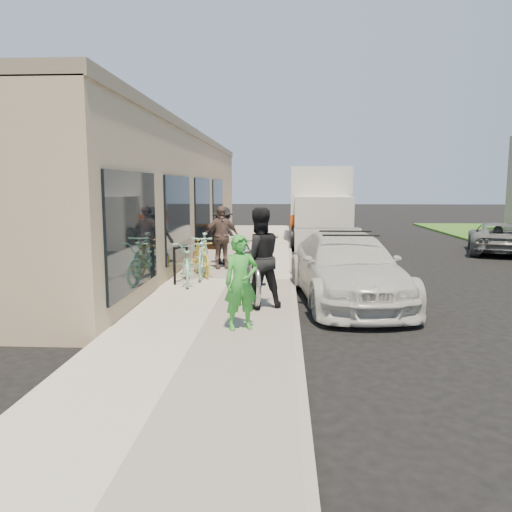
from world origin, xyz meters
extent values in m
plane|color=black|center=(0.00, 0.00, 0.00)|extent=(120.00, 120.00, 0.00)
cube|color=#B1AC9F|center=(-2.00, 3.00, 0.07)|extent=(3.00, 34.00, 0.15)
cube|color=gray|center=(-0.45, 3.00, 0.07)|extent=(0.12, 34.00, 0.13)
cube|color=tan|center=(-5.25, 8.00, 2.00)|extent=(3.50, 20.00, 4.00)
cube|color=#766A59|center=(-5.25, 8.00, 4.10)|extent=(3.60, 20.00, 0.25)
cube|color=black|center=(-3.48, 0.00, 1.60)|extent=(0.06, 3.00, 2.20)
cube|color=black|center=(-3.48, 4.00, 1.60)|extent=(0.06, 3.00, 2.20)
cube|color=black|center=(-3.48, 8.00, 1.60)|extent=(0.06, 3.00, 2.20)
cube|color=black|center=(-3.48, 12.00, 1.60)|extent=(0.06, 3.00, 2.20)
cylinder|color=black|center=(-3.20, 2.17, 0.58)|extent=(0.06, 0.06, 0.85)
cylinder|color=black|center=(-3.01, 2.70, 0.58)|extent=(0.06, 0.06, 0.85)
cylinder|color=black|center=(-3.11, 2.44, 1.00)|extent=(0.25, 0.56, 0.06)
cube|color=black|center=(-3.22, 8.63, 0.61)|extent=(0.58, 0.31, 0.90)
cube|color=black|center=(-3.17, 8.95, 0.61)|extent=(0.58, 0.31, 0.90)
cube|color=black|center=(-3.22, 8.59, 0.65)|extent=(0.46, 0.22, 0.65)
imported|color=silver|center=(0.67, 1.39, 0.71)|extent=(2.48, 5.10, 1.43)
cylinder|color=black|center=(0.67, 0.86, 1.45)|extent=(1.13, 0.04, 0.04)
cylinder|color=black|center=(0.67, 1.81, 1.45)|extent=(1.13, 0.04, 0.04)
imported|color=#949499|center=(0.52, 5.32, 0.50)|extent=(1.24, 2.94, 0.99)
cube|color=beige|center=(0.82, 10.21, 1.02)|extent=(2.19, 2.19, 2.05)
cube|color=black|center=(0.82, 10.21, 1.45)|extent=(1.99, 0.10, 0.97)
cube|color=beige|center=(0.89, 13.44, 1.67)|extent=(2.56, 4.57, 3.12)
cube|color=#CF440C|center=(0.89, 13.44, 0.97)|extent=(2.58, 4.59, 0.59)
cylinder|color=black|center=(-0.26, 9.70, 0.43)|extent=(0.29, 0.87, 0.86)
cylinder|color=black|center=(1.89, 9.66, 0.43)|extent=(0.29, 0.87, 0.86)
cylinder|color=black|center=(-0.24, 10.88, 0.43)|extent=(0.29, 0.87, 0.86)
cylinder|color=black|center=(1.91, 10.84, 0.43)|extent=(0.29, 0.87, 0.86)
cylinder|color=black|center=(-0.16, 14.97, 0.43)|extent=(0.29, 0.87, 0.86)
cylinder|color=black|center=(1.99, 14.93, 0.43)|extent=(0.29, 0.87, 0.86)
imported|color=#5C5F61|center=(7.11, 9.45, 0.56)|extent=(3.04, 4.42, 1.12)
imported|color=#B0AFB2|center=(-1.37, 0.91, 0.83)|extent=(1.46, 2.72, 1.36)
imported|color=green|center=(-1.34, -1.37, 0.91)|extent=(0.65, 0.54, 1.52)
imported|color=black|center=(-1.14, 0.11, 1.10)|extent=(1.11, 0.99, 1.89)
imported|color=#91D8BE|center=(-2.69, 3.22, 0.70)|extent=(0.59, 1.85, 1.10)
imported|color=#91D8BE|center=(-2.95, 2.46, 0.65)|extent=(1.04, 2.01, 1.01)
imported|color=gold|center=(-2.80, 3.42, 0.62)|extent=(1.05, 1.59, 0.93)
imported|color=black|center=(-2.45, 5.29, 0.99)|extent=(1.25, 0.99, 1.69)
imported|color=brown|center=(-2.42, 4.59, 1.03)|extent=(1.11, 0.72, 1.75)
camera|label=1|loc=(-0.67, -9.14, 2.43)|focal=35.00mm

